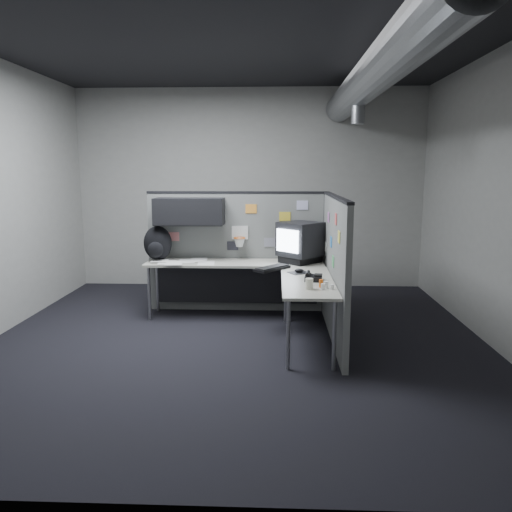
{
  "coord_description": "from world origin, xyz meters",
  "views": [
    {
      "loc": [
        0.44,
        -5.37,
        1.92
      ],
      "look_at": [
        0.2,
        0.35,
        0.92
      ],
      "focal_mm": 35.0,
      "sensor_mm": 36.0,
      "label": 1
    }
  ],
  "objects_px": {
    "monitor": "(300,242)",
    "backpack": "(158,244)",
    "desk": "(253,275)",
    "keyboard": "(272,268)",
    "phone": "(313,277)"
  },
  "relations": [
    {
      "from": "desk",
      "to": "keyboard",
      "type": "relative_size",
      "value": 4.76
    },
    {
      "from": "keyboard",
      "to": "monitor",
      "type": "bearing_deg",
      "value": 50.27
    },
    {
      "from": "monitor",
      "to": "keyboard",
      "type": "height_order",
      "value": "monitor"
    },
    {
      "from": "monitor",
      "to": "backpack",
      "type": "relative_size",
      "value": 1.42
    },
    {
      "from": "desk",
      "to": "backpack",
      "type": "distance_m",
      "value": 1.36
    },
    {
      "from": "backpack",
      "to": "desk",
      "type": "bearing_deg",
      "value": 2.7
    },
    {
      "from": "monitor",
      "to": "backpack",
      "type": "xyz_separation_m",
      "value": [
        -1.87,
        0.06,
        -0.05
      ]
    },
    {
      "from": "keyboard",
      "to": "backpack",
      "type": "bearing_deg",
      "value": 154.79
    },
    {
      "from": "keyboard",
      "to": "backpack",
      "type": "distance_m",
      "value": 1.63
    },
    {
      "from": "keyboard",
      "to": "backpack",
      "type": "xyz_separation_m",
      "value": [
        -1.51,
        0.57,
        0.2
      ]
    },
    {
      "from": "phone",
      "to": "backpack",
      "type": "relative_size",
      "value": 0.49
    },
    {
      "from": "monitor",
      "to": "keyboard",
      "type": "relative_size",
      "value": 1.33
    },
    {
      "from": "keyboard",
      "to": "backpack",
      "type": "height_order",
      "value": "backpack"
    },
    {
      "from": "monitor",
      "to": "phone",
      "type": "relative_size",
      "value": 2.91
    },
    {
      "from": "monitor",
      "to": "phone",
      "type": "distance_m",
      "value": 1.1
    }
  ]
}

